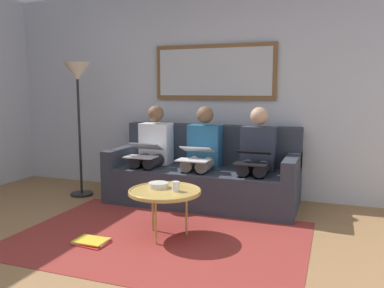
# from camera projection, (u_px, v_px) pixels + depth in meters

# --- Properties ---
(ground_plane) EXTENTS (6.00, 5.20, 0.10)m
(ground_plane) POSITION_uv_depth(u_px,v_px,m) (110.00, 287.00, 2.78)
(ground_plane) COLOR olive
(wall_rear) EXTENTS (6.00, 0.12, 2.60)m
(wall_rear) POSITION_uv_depth(u_px,v_px,m) (216.00, 92.00, 5.02)
(wall_rear) COLOR #B7BCC6
(wall_rear) RESTS_ON ground_plane
(area_rug) EXTENTS (2.60, 1.80, 0.01)m
(area_rug) POSITION_uv_depth(u_px,v_px,m) (160.00, 238.00, 3.56)
(area_rug) COLOR maroon
(area_rug) RESTS_ON ground_plane
(couch) EXTENTS (2.20, 0.90, 0.90)m
(couch) POSITION_uv_depth(u_px,v_px,m) (204.00, 176.00, 4.70)
(couch) COLOR #2D333D
(couch) RESTS_ON ground_plane
(framed_mirror) EXTENTS (1.55, 0.05, 0.68)m
(framed_mirror) POSITION_uv_depth(u_px,v_px,m) (214.00, 72.00, 4.90)
(framed_mirror) COLOR brown
(coffee_table) EXTENTS (0.66, 0.66, 0.44)m
(coffee_table) POSITION_uv_depth(u_px,v_px,m) (165.00, 192.00, 3.54)
(coffee_table) COLOR tan
(coffee_table) RESTS_ON ground_plane
(cup) EXTENTS (0.07, 0.07, 0.09)m
(cup) POSITION_uv_depth(u_px,v_px,m) (176.00, 186.00, 3.51)
(cup) COLOR silver
(cup) RESTS_ON coffee_table
(bowl) EXTENTS (0.18, 0.18, 0.05)m
(bowl) POSITION_uv_depth(u_px,v_px,m) (158.00, 185.00, 3.64)
(bowl) COLOR beige
(bowl) RESTS_ON coffee_table
(person_left) EXTENTS (0.38, 0.58, 1.14)m
(person_left) POSITION_uv_depth(u_px,v_px,m) (257.00, 155.00, 4.38)
(person_left) COLOR #2D3342
(person_left) RESTS_ON couch
(laptop_black) EXTENTS (0.35, 0.33, 0.14)m
(laptop_black) POSITION_uv_depth(u_px,v_px,m) (252.00, 157.00, 4.15)
(laptop_black) COLOR black
(person_middle) EXTENTS (0.38, 0.58, 1.14)m
(person_middle) POSITION_uv_depth(u_px,v_px,m) (202.00, 152.00, 4.60)
(person_middle) COLOR #235B84
(person_middle) RESTS_ON couch
(laptop_white) EXTENTS (0.36, 0.34, 0.15)m
(laptop_white) POSITION_uv_depth(u_px,v_px,m) (195.00, 154.00, 4.37)
(laptop_white) COLOR white
(person_right) EXTENTS (0.38, 0.58, 1.14)m
(person_right) POSITION_uv_depth(u_px,v_px,m) (153.00, 149.00, 4.82)
(person_right) COLOR silver
(person_right) RESTS_ON couch
(laptop_silver) EXTENTS (0.36, 0.36, 0.16)m
(laptop_silver) POSITION_uv_depth(u_px,v_px,m) (144.00, 151.00, 4.60)
(laptop_silver) COLOR silver
(magazine_stack) EXTENTS (0.31, 0.25, 0.03)m
(magazine_stack) POSITION_uv_depth(u_px,v_px,m) (91.00, 241.00, 3.43)
(magazine_stack) COLOR red
(magazine_stack) RESTS_ON ground_plane
(standing_lamp) EXTENTS (0.32, 0.32, 1.66)m
(standing_lamp) POSITION_uv_depth(u_px,v_px,m) (78.00, 87.00, 4.84)
(standing_lamp) COLOR black
(standing_lamp) RESTS_ON ground_plane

